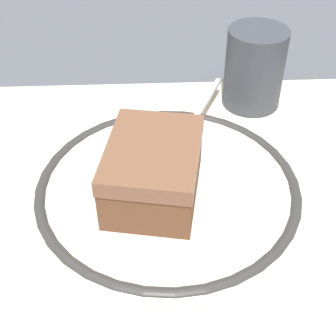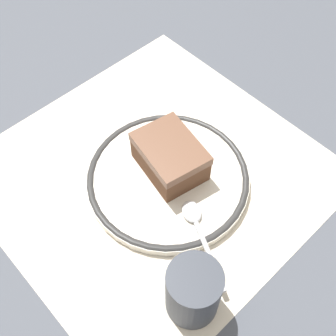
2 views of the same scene
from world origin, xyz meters
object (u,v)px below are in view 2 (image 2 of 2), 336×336
plate (168,178)px  spoon (198,227)px  cake_slice (170,157)px  cup (193,293)px  napkin (45,195)px

plate → spoon: (0.03, 0.09, 0.01)m
plate → cake_slice: (-0.01, -0.01, 0.03)m
plate → cup: cup is taller
plate → cup: size_ratio=2.70×
cup → cake_slice: bearing=-125.5°
cup → napkin: cup is taller
plate → cup: 0.18m
cake_slice → spoon: bearing=67.2°
cup → napkin: size_ratio=0.64×
cake_slice → napkin: 0.18m
spoon → cup: (0.07, 0.06, 0.02)m
cup → napkin: (0.04, -0.25, -0.04)m
spoon → napkin: 0.22m
plate → cake_slice: size_ratio=2.12×
cake_slice → cup: cup is taller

